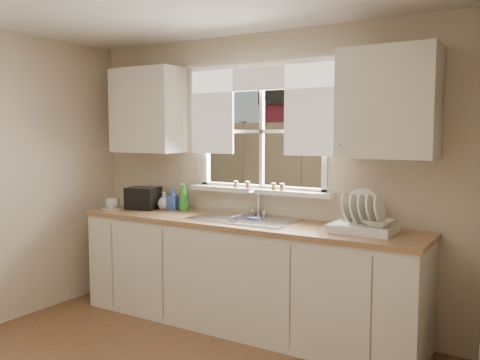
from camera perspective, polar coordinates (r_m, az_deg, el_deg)
The scene contains 19 objects.
room_walls at distance 2.87m, azimuth -18.25°, elevation -2.93°, with size 3.62×4.02×2.50m.
window at distance 4.46m, azimuth 2.36°, elevation 3.37°, with size 1.38×0.16×1.06m.
curtains at distance 4.42m, azimuth 2.05°, elevation 9.16°, with size 1.50×0.03×0.81m.
base_cabinets at distance 4.35m, azimuth 0.21°, elevation -10.72°, with size 3.00×0.62×0.87m, color silver.
countertop at distance 4.25m, azimuth 0.21°, elevation -4.81°, with size 3.04×0.65×0.04m, color #99704C.
upper_cabinet_left at distance 4.99m, azimuth -10.35°, elevation 7.67°, with size 0.70×0.33×0.80m, color silver.
upper_cabinet_right at distance 3.86m, azimuth 16.29°, elevation 8.28°, with size 0.70×0.33×0.80m, color silver.
wall_outlet at distance 4.12m, azimuth 12.98°, elevation -2.57°, with size 0.08×0.01×0.12m, color beige.
sill_jars at distance 4.42m, azimuth 2.19°, elevation -0.62°, with size 0.50×0.04×0.06m.
backyard at distance 10.59m, azimuth 23.17°, elevation 14.77°, with size 20.00×10.00×6.13m.
sink at distance 4.28m, azimuth 0.43°, elevation -5.43°, with size 0.88×0.52×0.40m.
dish_rack at distance 3.84m, azimuth 13.65°, elevation -4.58°, with size 0.45×0.34×0.31m.
bowl at distance 3.75m, azimuth 15.28°, elevation -4.68°, with size 0.21×0.21×0.05m, color silver.
soap_bottle_a at distance 4.78m, azimuth -6.32°, elevation -1.89°, with size 0.10×0.10×0.26m, color #2D892D.
soap_bottle_b at distance 4.86m, azimuth -7.55°, elevation -2.12°, with size 0.09×0.09×0.21m, color blue.
soap_bottle_c at distance 4.90m, azimuth -8.50°, elevation -2.31°, with size 0.13×0.13×0.17m, color beige.
saucer at distance 5.03m, azimuth -14.23°, elevation -3.10°, with size 0.17×0.17×0.01m, color beige.
cup at distance 5.03m, azimuth -14.12°, elevation -2.57°, with size 0.13×0.13×0.10m, color beige.
black_appliance at distance 4.96m, azimuth -10.79°, elevation -2.00°, with size 0.28×0.25×0.21m, color black.
Camera 1 is at (2.17, -1.89, 1.63)m, focal length 38.00 mm.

